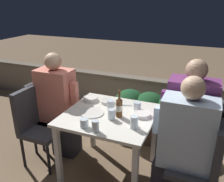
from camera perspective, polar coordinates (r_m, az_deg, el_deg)
ground_plane at (r=2.78m, az=-0.52°, el=-18.81°), size 16.00×16.00×0.00m
parapet_wall at (r=3.90m, az=8.43°, el=-1.20°), size 9.00×0.18×0.60m
dining_table at (r=2.42m, az=-0.57°, el=-7.57°), size 0.88×0.84×0.72m
planter_hedge at (r=3.16m, az=8.84°, el=-5.50°), size 0.97×0.47×0.67m
chair_left_near at (r=2.79m, az=-17.96°, el=-6.68°), size 0.41×0.40×0.89m
chair_left_far at (r=2.99m, az=-15.54°, el=-4.45°), size 0.41×0.40×0.89m
person_coral_top at (r=2.84m, az=-12.59°, el=-3.44°), size 0.49×0.26×1.25m
chair_right_near at (r=2.22m, az=21.32°, el=-15.05°), size 0.41×0.40×0.89m
person_blue_shirt at (r=2.17m, az=16.42°, el=-12.33°), size 0.51×0.26×1.24m
chair_right_far at (r=2.47m, az=21.56°, el=-11.10°), size 0.41×0.40×0.89m
person_purple_stripe at (r=2.41m, az=17.36°, el=-7.92°), size 0.51×0.26×1.31m
beer_bottle at (r=2.27m, az=1.73°, el=-3.80°), size 0.07×0.07×0.27m
plate_0 at (r=2.38m, az=-4.84°, el=-5.28°), size 0.24×0.24×0.01m
bowl_0 at (r=2.66m, az=-5.19°, el=-1.83°), size 0.17×0.17×0.04m
bowl_1 at (r=2.59m, az=-1.10°, el=-2.53°), size 0.14×0.14×0.04m
bowl_2 at (r=2.34m, az=7.23°, el=-5.57°), size 0.17×0.17×0.03m
glass_cup_0 at (r=2.45m, az=6.08°, el=-3.59°), size 0.08×0.08×0.08m
glass_cup_1 at (r=2.25m, az=-0.11°, el=-5.63°), size 0.07×0.07×0.10m
glass_cup_2 at (r=2.11m, az=5.34°, el=-7.49°), size 0.07×0.07×0.12m
glass_cup_3 at (r=2.14m, az=-6.71°, el=-7.62°), size 0.08×0.08×0.08m
glass_cup_4 at (r=2.06m, az=-4.02°, el=-8.42°), size 0.06×0.06×0.11m
glass_cup_5 at (r=2.43m, az=-0.32°, el=-3.44°), size 0.07×0.07×0.10m
fork_0 at (r=2.55m, az=2.96°, el=-3.41°), size 0.17×0.06×0.01m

